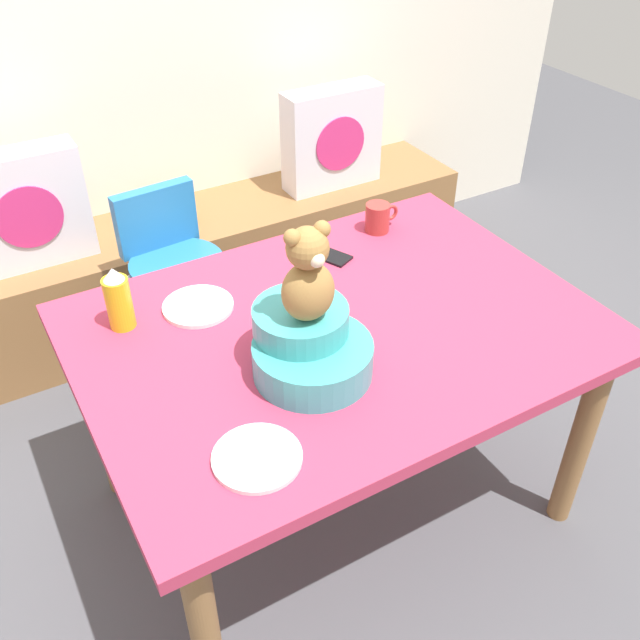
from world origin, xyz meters
name	(u,v)px	position (x,y,z in m)	size (l,w,h in m)	color
ground_plane	(335,499)	(0.00, 0.00, 0.00)	(8.00, 8.00, 0.00)	#4C4C51
window_bench	(189,266)	(0.00, 1.26, 0.23)	(2.60, 0.44, 0.46)	olive
pillow_floral_left	(25,209)	(-0.59, 1.24, 0.68)	(0.44, 0.15, 0.44)	silver
pillow_floral_right	(332,138)	(0.72, 1.24, 0.68)	(0.44, 0.15, 0.44)	silver
book_stack	(166,216)	(-0.06, 1.26, 0.50)	(0.20, 0.14, 0.08)	#9B8F59
dining_table	(338,350)	(0.00, 0.00, 0.65)	(1.39, 1.02, 0.74)	#B73351
highchair	(176,269)	(-0.19, 0.82, 0.52)	(0.34, 0.47, 0.79)	#2672B2
infant_seat_teal	(309,346)	(-0.16, -0.12, 0.81)	(0.30, 0.33, 0.16)	teal
teddy_bear	(308,276)	(-0.16, -0.12, 1.02)	(0.13, 0.12, 0.25)	olive
ketchup_bottle	(118,299)	(-0.51, 0.29, 0.83)	(0.07, 0.07, 0.18)	gold
coffee_mug	(378,217)	(0.38, 0.38, 0.79)	(0.12, 0.08, 0.09)	#9E332D
dinner_plate_near	(257,458)	(-0.41, -0.33, 0.75)	(0.20, 0.20, 0.01)	white
dinner_plate_far	(198,306)	(-0.30, 0.26, 0.75)	(0.20, 0.20, 0.01)	white
cell_phone	(328,255)	(0.16, 0.32, 0.74)	(0.07, 0.14, 0.01)	black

